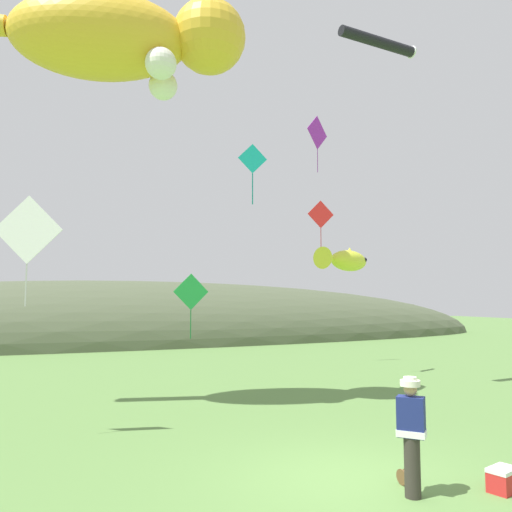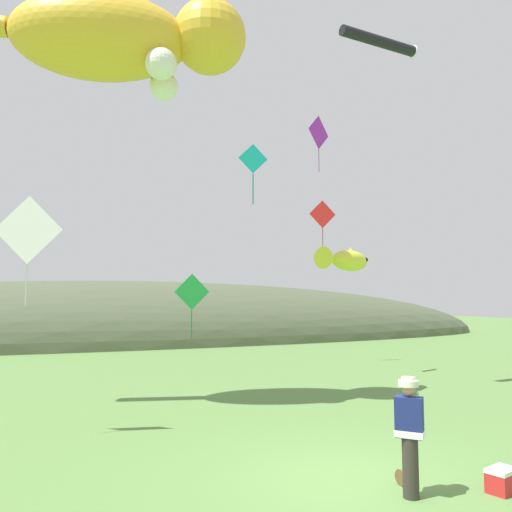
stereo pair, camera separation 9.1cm
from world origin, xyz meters
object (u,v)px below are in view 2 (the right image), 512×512
(kite_spool, at_px, (403,477))
(kite_diamond_green, at_px, (192,292))
(festival_attendant, at_px, (410,432))
(kite_diamond_red, at_px, (322,215))
(kite_tube_streamer, at_px, (380,42))
(kite_diamond_violet, at_px, (319,133))
(picnic_cooler, at_px, (502,480))
(kite_giant_cat, at_px, (125,40))
(kite_diamond_white, at_px, (28,230))
(kite_diamond_teal, at_px, (253,160))
(kite_fish_windsock, at_px, (345,260))

(kite_spool, height_order, kite_diamond_green, kite_diamond_green)
(festival_attendant, xyz_separation_m, kite_diamond_red, (6.35, 13.85, 5.91))
(kite_tube_streamer, relative_size, kite_diamond_violet, 1.41)
(kite_diamond_green, bearing_deg, picnic_cooler, -75.22)
(kite_tube_streamer, height_order, kite_diamond_green, kite_tube_streamer)
(kite_giant_cat, xyz_separation_m, kite_diamond_red, (9.85, 6.51, -3.26))
(kite_giant_cat, bearing_deg, kite_spool, -61.64)
(kite_tube_streamer, bearing_deg, kite_diamond_green, 162.27)
(kite_diamond_violet, bearing_deg, kite_spool, -112.09)
(kite_diamond_white, bearing_deg, kite_giant_cat, 42.49)
(festival_attendant, xyz_separation_m, kite_spool, (0.22, 0.46, -0.83))
(kite_diamond_violet, bearing_deg, kite_giant_cat, -159.46)
(kite_diamond_red, relative_size, kite_diamond_green, 1.08)
(festival_attendant, relative_size, kite_diamond_teal, 1.01)
(picnic_cooler, height_order, kite_diamond_violet, kite_diamond_violet)
(picnic_cooler, xyz_separation_m, kite_tube_streamer, (3.46, 7.54, 11.48))
(festival_attendant, bearing_deg, kite_diamond_teal, 89.16)
(kite_diamond_violet, bearing_deg, kite_diamond_red, 59.06)
(kite_diamond_white, height_order, kite_diamond_teal, kite_diamond_teal)
(festival_attendant, distance_m, kite_diamond_red, 16.34)
(kite_diamond_red, relative_size, kite_diamond_white, 0.93)
(kite_diamond_green, height_order, kite_diamond_white, kite_diamond_white)
(kite_giant_cat, relative_size, kite_tube_streamer, 2.80)
(kite_diamond_teal, bearing_deg, kite_diamond_violet, 40.41)
(picnic_cooler, height_order, kite_diamond_green, kite_diamond_green)
(festival_attendant, height_order, kite_diamond_green, kite_diamond_green)
(kite_diamond_red, bearing_deg, kite_diamond_green, -147.31)
(festival_attendant, bearing_deg, picnic_cooler, -13.58)
(picnic_cooler, bearing_deg, kite_fish_windsock, 75.75)
(picnic_cooler, height_order, kite_tube_streamer, kite_tube_streamer)
(kite_diamond_red, bearing_deg, festival_attendant, -114.64)
(kite_giant_cat, height_order, kite_fish_windsock, kite_giant_cat)
(kite_spool, relative_size, kite_diamond_teal, 0.14)
(kite_diamond_green, xyz_separation_m, kite_diamond_white, (-4.58, -3.71, 1.26))
(kite_diamond_violet, distance_m, kite_diamond_green, 8.17)
(festival_attendant, height_order, kite_diamond_red, kite_diamond_red)
(kite_tube_streamer, bearing_deg, kite_diamond_red, 77.67)
(kite_spool, distance_m, kite_giant_cat, 12.69)
(kite_diamond_green, bearing_deg, kite_fish_windsock, -25.03)
(kite_diamond_violet, distance_m, kite_diamond_white, 11.98)
(kite_spool, relative_size, kite_diamond_violet, 0.11)
(kite_tube_streamer, height_order, kite_diamond_red, kite_tube_streamer)
(kite_diamond_red, bearing_deg, kite_spool, -114.63)
(kite_diamond_red, distance_m, kite_diamond_green, 9.55)
(kite_spool, distance_m, kite_tube_streamer, 14.15)
(picnic_cooler, bearing_deg, kite_diamond_violet, 75.49)
(kite_tube_streamer, bearing_deg, kite_giant_cat, 179.01)
(festival_attendant, height_order, kite_diamond_white, kite_diamond_white)
(kite_giant_cat, bearing_deg, kite_diamond_white, -137.51)
(kite_spool, bearing_deg, kite_tube_streamer, 55.18)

